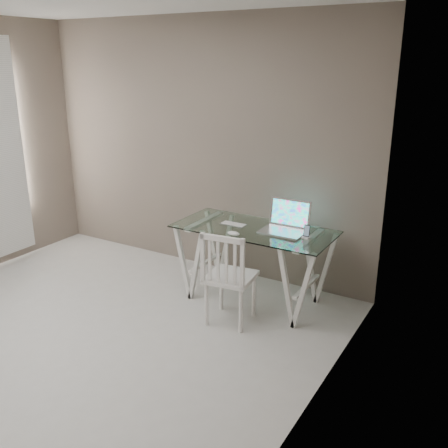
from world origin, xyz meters
name	(u,v)px	position (x,y,z in m)	size (l,w,h in m)	color
room	(16,141)	(-0.06, 0.02, 1.72)	(4.50, 4.52, 2.71)	#B6B4AE
desk	(253,264)	(0.95, 1.72, 0.38)	(1.50, 0.70, 0.75)	silver
chair	(227,274)	(0.97, 1.19, 0.48)	(0.45, 0.45, 0.88)	white
laptop	(286,224)	(1.23, 1.81, 0.81)	(0.40, 0.32, 0.28)	silver
keyboard	(234,224)	(0.73, 1.72, 0.75)	(0.25, 0.11, 0.01)	silver
mouse	(234,233)	(0.88, 1.45, 0.76)	(0.12, 0.07, 0.04)	white
phone_dock	(306,235)	(1.47, 1.72, 0.78)	(0.07, 0.07, 0.12)	white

